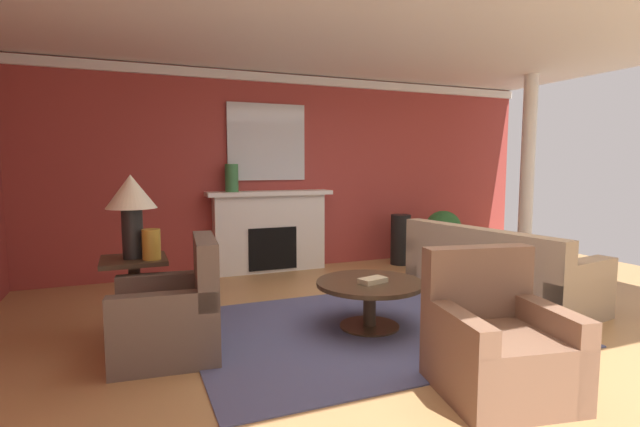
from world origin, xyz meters
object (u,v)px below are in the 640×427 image
object	(u,v)px
coffee_table	(370,293)
side_table	(135,291)
armchair_near_window	(171,318)
vase_tall_corner	(401,239)
vase_mantel_left	(232,178)
sofa	(495,275)
armchair_facing_fireplace	(497,348)
vase_on_side_table	(151,244)
mantel_mirror	(267,142)
fireplace	(270,233)
table_lamp	(131,200)
potted_plant	(443,233)

from	to	relation	value
coffee_table	side_table	world-z (taller)	side_table
armchair_near_window	coffee_table	world-z (taller)	armchair_near_window
vase_tall_corner	vase_mantel_left	bearing A→B (deg)	174.40
armchair_near_window	sofa	bearing A→B (deg)	3.33
armchair_facing_fireplace	side_table	bearing A→B (deg)	136.60
side_table	vase_tall_corner	size ratio (longest dim) A/B	0.91
armchair_facing_fireplace	vase_on_side_table	bearing A→B (deg)	136.28
sofa	coffee_table	world-z (taller)	sofa
sofa	side_table	distance (m)	3.81
mantel_mirror	vase_tall_corner	bearing A→B (deg)	-11.86
fireplace	vase_tall_corner	bearing A→B (deg)	-8.52
side_table	armchair_facing_fireplace	bearing A→B (deg)	-43.40
armchair_facing_fireplace	side_table	size ratio (longest dim) A/B	1.36
fireplace	coffee_table	xyz separation A→B (m)	(0.18, -2.66, -0.22)
armchair_facing_fireplace	coffee_table	distance (m)	1.44
sofa	mantel_mirror	bearing A→B (deg)	127.49
armchair_facing_fireplace	table_lamp	world-z (taller)	table_lamp
side_table	mantel_mirror	bearing A→B (deg)	48.54
armchair_near_window	vase_tall_corner	size ratio (longest dim) A/B	1.23
mantel_mirror	side_table	bearing A→B (deg)	-131.46
table_lamp	side_table	bearing A→B (deg)	0.00
coffee_table	vase_on_side_table	world-z (taller)	vase_on_side_table
potted_plant	vase_tall_corner	bearing A→B (deg)	157.05
side_table	potted_plant	world-z (taller)	potted_plant
side_table	vase_mantel_left	world-z (taller)	vase_mantel_left
table_lamp	vase_tall_corner	world-z (taller)	table_lamp
mantel_mirror	potted_plant	bearing A→B (deg)	-14.54
coffee_table	mantel_mirror	bearing A→B (deg)	93.77
sofa	vase_tall_corner	bearing A→B (deg)	88.12
armchair_near_window	table_lamp	world-z (taller)	table_lamp
armchair_facing_fireplace	coffee_table	xyz separation A→B (m)	(-0.20, 1.43, 0.03)
mantel_mirror	potted_plant	size ratio (longest dim) A/B	1.37
vase_tall_corner	vase_on_side_table	distance (m)	4.14
vase_tall_corner	vase_mantel_left	world-z (taller)	vase_mantel_left
fireplace	sofa	size ratio (longest dim) A/B	0.81
sofa	fireplace	bearing A→B (deg)	128.85
mantel_mirror	coffee_table	xyz separation A→B (m)	(0.18, -2.78, -1.52)
coffee_table	fireplace	bearing A→B (deg)	93.94
table_lamp	coffee_table	bearing A→B (deg)	-18.53
mantel_mirror	coffee_table	bearing A→B (deg)	-86.23
fireplace	vase_on_side_table	size ratio (longest dim) A/B	6.70
mantel_mirror	armchair_near_window	bearing A→B (deg)	-120.34
armchair_near_window	vase_on_side_table	size ratio (longest dim) A/B	3.54
sofa	vase_on_side_table	xyz separation A→B (m)	(-3.63, 0.30, 0.54)
coffee_table	side_table	distance (m)	2.15
armchair_facing_fireplace	vase_tall_corner	size ratio (longest dim) A/B	1.23
armchair_near_window	potted_plant	size ratio (longest dim) A/B	1.14
coffee_table	table_lamp	xyz separation A→B (m)	(-2.04, 0.68, 0.89)
armchair_near_window	armchair_facing_fireplace	distance (m)	2.47
sofa	vase_mantel_left	world-z (taller)	vase_mantel_left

